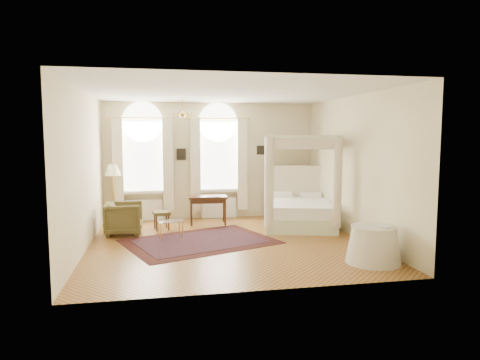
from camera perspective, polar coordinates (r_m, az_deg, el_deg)
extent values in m
plane|color=#A2662F|center=(9.61, -1.61, -8.37)|extent=(6.00, 6.00, 0.00)
plane|color=#F5E6BA|center=(12.30, -3.87, 2.56)|extent=(6.00, 0.00, 6.00)
plane|color=#F5E6BA|center=(6.41, 2.64, -0.59)|extent=(6.00, 0.00, 6.00)
plane|color=#F5E6BA|center=(9.35, -20.12, 1.13)|extent=(0.00, 6.00, 6.00)
plane|color=#F5E6BA|center=(10.25, 15.15, 1.68)|extent=(0.00, 6.00, 6.00)
plane|color=white|center=(9.36, -1.67, 11.61)|extent=(6.00, 6.00, 0.00)
cube|color=silver|center=(12.18, -12.78, 3.10)|extent=(1.10, 0.04, 1.90)
cylinder|color=silver|center=(12.18, -12.88, 7.57)|extent=(1.10, 0.04, 1.10)
cube|color=white|center=(12.18, -12.68, -1.57)|extent=(1.32, 0.24, 0.08)
cube|color=beige|center=(12.07, -15.96, 1.80)|extent=(0.28, 0.14, 2.60)
cube|color=beige|center=(12.02, -9.58, 1.94)|extent=(0.28, 0.14, 2.60)
cube|color=white|center=(12.28, -12.63, -3.92)|extent=(1.00, 0.12, 0.58)
cube|color=silver|center=(12.29, -2.93, 3.27)|extent=(1.10, 0.04, 1.90)
cylinder|color=silver|center=(12.28, -2.96, 7.70)|extent=(1.10, 0.04, 1.10)
cube|color=white|center=(12.29, -2.85, -1.37)|extent=(1.32, 0.24, 0.08)
cube|color=beige|center=(12.06, -5.97, 2.00)|extent=(0.28, 0.14, 2.60)
cube|color=beige|center=(12.25, 0.29, 2.09)|extent=(0.28, 0.14, 2.60)
cube|color=white|center=(12.39, -2.85, -3.70)|extent=(1.00, 0.12, 0.58)
cylinder|color=gold|center=(10.43, -7.69, 9.88)|extent=(0.02, 0.02, 0.40)
sphere|color=gold|center=(10.42, -7.68, 8.67)|extent=(0.16, 0.16, 0.16)
sphere|color=beige|center=(10.44, -6.46, 9.07)|extent=(0.07, 0.07, 0.07)
sphere|color=beige|center=(10.62, -7.14, 9.01)|extent=(0.07, 0.07, 0.07)
sphere|color=beige|center=(10.61, -8.34, 8.99)|extent=(0.07, 0.07, 0.07)
sphere|color=beige|center=(10.41, -8.91, 9.04)|extent=(0.07, 0.07, 0.07)
sphere|color=beige|center=(10.23, -8.25, 9.11)|extent=(0.07, 0.07, 0.07)
sphere|color=beige|center=(10.24, -7.00, 9.12)|extent=(0.07, 0.07, 0.07)
cube|color=black|center=(12.19, -7.84, 3.43)|extent=(0.26, 0.03, 0.32)
cube|color=black|center=(12.52, 2.75, 4.00)|extent=(0.22, 0.03, 0.26)
cube|color=beige|center=(11.38, 7.84, -5.21)|extent=(2.19, 2.49, 0.37)
cube|color=white|center=(11.32, 7.87, -3.59)|extent=(2.07, 2.36, 0.28)
cube|color=beige|center=(12.28, 7.50, -0.93)|extent=(1.70, 0.49, 1.22)
cube|color=beige|center=(12.19, 3.76, 0.27)|extent=(0.11, 0.11, 2.34)
cube|color=beige|center=(12.32, 11.24, 0.22)|extent=(0.11, 0.11, 2.34)
cube|color=beige|center=(10.19, 3.89, -0.86)|extent=(0.11, 0.11, 2.34)
cube|color=beige|center=(10.34, 12.82, -0.90)|extent=(0.11, 0.11, 2.34)
cube|color=beige|center=(12.17, 7.59, 5.73)|extent=(1.70, 0.49, 0.08)
cube|color=beige|center=(10.17, 8.49, 5.67)|extent=(1.70, 0.49, 0.08)
cube|color=beige|center=(11.13, 3.86, 5.75)|extent=(0.59, 2.09, 0.08)
cube|color=beige|center=(11.27, 12.09, 5.63)|extent=(0.59, 2.09, 0.08)
cube|color=beige|center=(12.17, 7.59, 5.06)|extent=(1.75, 0.47, 0.28)
cube|color=beige|center=(10.17, 8.48, 4.87)|extent=(1.75, 0.47, 0.28)
cube|color=beige|center=(11.13, 3.86, 5.01)|extent=(0.57, 2.14, 0.28)
cube|color=beige|center=(11.27, 12.08, 4.91)|extent=(0.57, 2.14, 0.28)
cylinder|color=beige|center=(10.18, 3.90, -0.29)|extent=(0.22, 0.22, 2.13)
cylinder|color=beige|center=(10.33, 12.84, -0.34)|extent=(0.22, 0.22, 2.13)
cube|color=#3C1C10|center=(12.78, 8.47, -3.60)|extent=(0.44, 0.41, 0.53)
cylinder|color=gold|center=(12.76, 8.25, -1.93)|extent=(0.12, 0.12, 0.21)
cone|color=beige|center=(12.73, 8.26, -1.02)|extent=(0.29, 0.29, 0.23)
cube|color=#3C1C10|center=(11.48, -4.31, -2.30)|extent=(1.04, 0.58, 0.06)
cube|color=#3C1C10|center=(11.49, -4.30, -2.75)|extent=(0.94, 0.48, 0.10)
cylinder|color=#3C1C10|center=(11.72, -6.54, -4.01)|extent=(0.05, 0.05, 0.71)
cylinder|color=#3C1C10|center=(11.77, -2.17, -3.93)|extent=(0.05, 0.05, 0.71)
cylinder|color=#3C1C10|center=(11.32, -6.50, -4.36)|extent=(0.05, 0.05, 0.71)
cylinder|color=#3C1C10|center=(11.37, -1.98, -4.28)|extent=(0.05, 0.05, 0.71)
imported|color=black|center=(11.38, -3.41, -2.13)|extent=(0.42, 0.33, 0.03)
cube|color=#4F4722|center=(11.02, -10.42, -4.37)|extent=(0.46, 0.46, 0.08)
cylinder|color=#3C1C10|center=(10.90, -11.05, -5.73)|extent=(0.04, 0.04, 0.38)
cylinder|color=#3C1C10|center=(10.95, -9.49, -5.65)|extent=(0.04, 0.04, 0.38)
cylinder|color=#3C1C10|center=(11.19, -11.30, -5.43)|extent=(0.04, 0.04, 0.38)
cylinder|color=#3C1C10|center=(11.24, -9.78, -5.35)|extent=(0.04, 0.04, 0.38)
imported|color=#473E1E|center=(10.70, -15.22, -4.96)|extent=(0.87, 0.84, 0.78)
cube|color=white|center=(10.15, -9.28, -5.43)|extent=(0.64, 0.50, 0.02)
cylinder|color=gold|center=(9.99, -10.47, -6.78)|extent=(0.02, 0.02, 0.39)
cylinder|color=gold|center=(10.09, -7.66, -6.60)|extent=(0.02, 0.02, 0.39)
cylinder|color=gold|center=(10.30, -10.82, -6.39)|extent=(0.02, 0.02, 0.39)
cylinder|color=gold|center=(10.40, -8.09, -6.22)|extent=(0.02, 0.02, 0.39)
cylinder|color=gold|center=(12.19, -16.40, -5.46)|extent=(0.28, 0.28, 0.03)
cylinder|color=gold|center=(12.07, -16.50, -2.24)|extent=(0.04, 0.04, 1.41)
cone|color=beige|center=(11.99, -16.61, 1.32)|extent=(0.41, 0.41, 0.30)
cube|color=#3E140E|center=(9.75, -5.37, -8.16)|extent=(3.77, 3.25, 0.01)
cube|color=black|center=(9.75, -5.37, -8.12)|extent=(3.13, 2.61, 0.01)
cone|color=beige|center=(8.47, 17.36, -8.32)|extent=(1.02, 1.02, 0.66)
cylinder|color=beige|center=(8.39, 17.44, -6.02)|extent=(0.84, 0.84, 0.04)
imported|color=black|center=(8.27, 18.28, -6.00)|extent=(0.24, 0.29, 0.02)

